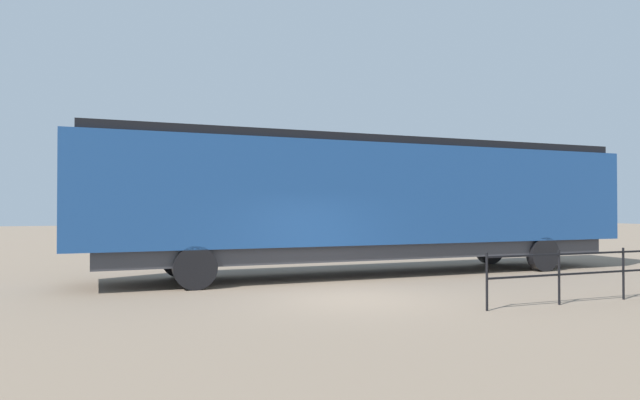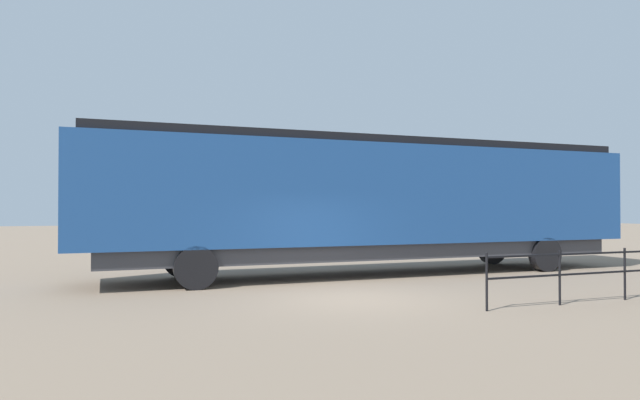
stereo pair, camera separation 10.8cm
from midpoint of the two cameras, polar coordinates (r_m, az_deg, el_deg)
name	(u,v)px [view 2 (the right image)]	position (r m, az deg, el deg)	size (l,w,h in m)	color
ground_plane	(349,298)	(12.91, 3.25, -9.92)	(120.00, 120.00, 0.00)	#84705B
locomotive	(388,199)	(17.64, 7.10, 0.11)	(2.95, 17.39, 4.15)	navy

